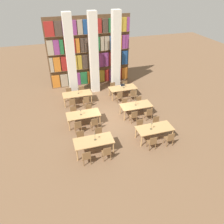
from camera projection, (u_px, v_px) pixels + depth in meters
name	position (u px, v px, depth m)	size (l,w,h in m)	color
ground_plane	(111.00, 119.00, 14.39)	(40.00, 40.00, 0.00)	brown
bookshelf_bank	(90.00, 53.00, 17.67)	(6.73, 0.35, 5.50)	brown
pillar_left	(71.00, 57.00, 15.84)	(0.61, 0.61, 6.00)	silver
pillar_center	(94.00, 54.00, 16.27)	(0.61, 0.61, 6.00)	silver
pillar_right	(116.00, 52.00, 16.71)	(0.61, 0.61, 6.00)	silver
reading_table_0	(94.00, 142.00, 11.38)	(2.07, 0.96, 0.77)	tan
chair_0	(87.00, 157.00, 10.75)	(0.42, 0.40, 0.87)	brown
chair_1	(81.00, 138.00, 11.98)	(0.42, 0.40, 0.87)	brown
chair_2	(107.00, 153.00, 11.00)	(0.42, 0.40, 0.87)	brown
chair_3	(99.00, 135.00, 12.24)	(0.42, 0.40, 0.87)	brown
desk_lamp_0	(95.00, 135.00, 11.22)	(0.14, 0.14, 0.45)	brown
reading_table_1	(155.00, 129.00, 12.30)	(2.07, 0.96, 0.77)	tan
chair_4	(152.00, 142.00, 11.68)	(0.42, 0.40, 0.87)	brown
chair_5	(141.00, 126.00, 12.91)	(0.42, 0.40, 0.87)	brown
chair_6	(169.00, 139.00, 11.94)	(0.42, 0.40, 0.87)	brown
chair_7	(157.00, 123.00, 13.17)	(0.42, 0.40, 0.87)	brown
desk_lamp_1	(152.00, 125.00, 12.00)	(0.14, 0.14, 0.44)	brown
reading_table_2	(83.00, 115.00, 13.52)	(2.07, 0.96, 0.77)	tan
chair_8	(78.00, 126.00, 12.90)	(0.42, 0.40, 0.87)	brown
chair_9	(74.00, 113.00, 14.13)	(0.42, 0.40, 0.87)	brown
chair_10	(94.00, 123.00, 13.15)	(0.42, 0.40, 0.87)	brown
chair_11	(89.00, 110.00, 14.38)	(0.42, 0.40, 0.87)	brown
desk_lamp_2	(81.00, 111.00, 13.26)	(0.14, 0.14, 0.39)	brown
reading_table_3	(136.00, 106.00, 14.43)	(2.07, 0.96, 0.77)	tan
chair_12	(134.00, 116.00, 13.81)	(0.42, 0.40, 0.87)	brown
chair_13	(125.00, 104.00, 15.04)	(0.42, 0.40, 0.87)	brown
chair_14	(148.00, 114.00, 14.07)	(0.42, 0.40, 0.87)	brown
chair_15	(139.00, 102.00, 15.30)	(0.42, 0.40, 0.87)	brown
desk_lamp_3	(136.00, 102.00, 14.23)	(0.14, 0.14, 0.41)	brown
reading_table_4	(77.00, 95.00, 15.79)	(2.07, 0.96, 0.77)	tan
chair_16	(72.00, 103.00, 15.17)	(0.42, 0.40, 0.87)	brown
chair_17	(69.00, 93.00, 16.41)	(0.42, 0.40, 0.87)	brown
chair_18	(86.00, 101.00, 15.41)	(0.42, 0.40, 0.87)	brown
chair_19	(82.00, 92.00, 16.65)	(0.42, 0.40, 0.87)	brown
desk_lamp_4	(78.00, 90.00, 15.63)	(0.14, 0.14, 0.42)	brown
reading_table_5	(123.00, 88.00, 16.62)	(2.07, 0.96, 0.77)	tan
chair_20	(119.00, 97.00, 15.99)	(0.42, 0.40, 0.87)	brown
chair_21	(113.00, 88.00, 17.22)	(0.42, 0.40, 0.87)	brown
chair_22	(132.00, 95.00, 16.24)	(0.42, 0.40, 0.87)	brown
chair_23	(125.00, 86.00, 17.47)	(0.42, 0.40, 0.87)	brown
desk_lamp_5	(124.00, 84.00, 16.40)	(0.14, 0.14, 0.42)	brown
laptop	(122.00, 85.00, 16.81)	(0.32, 0.22, 0.21)	silver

